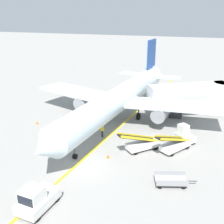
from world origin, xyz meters
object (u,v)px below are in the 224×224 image
object	(u,v)px
belt_loader_aft_hold	(175,144)
safety_cone_nose_left	(108,156)
belt_loader_forward_hold	(142,144)
safety_cone_wingtip_right	(170,112)
jet_bridge	(197,93)
ground_crew_marshaller	(102,130)
pushback_tug	(37,199)
safety_cone_nose_right	(75,103)
baggage_tug_near_wing	(184,135)
airliner	(121,98)
baggage_cart_loaded	(171,180)
safety_cone_tail_area	(57,126)
safety_cone_wingtip_left	(37,122)

from	to	relation	value
belt_loader_aft_hold	safety_cone_nose_left	distance (m)	7.63
belt_loader_forward_hold	safety_cone_wingtip_right	distance (m)	12.90
jet_bridge	ground_crew_marshaller	bearing A→B (deg)	-132.42
belt_loader_forward_hold	jet_bridge	bearing A→B (deg)	68.91
pushback_tug	safety_cone_nose_right	distance (m)	25.97
pushback_tug	safety_cone_nose_left	xyz separation A→B (m)	(2.58, 9.47, -0.77)
belt_loader_forward_hold	safety_cone_nose_right	distance (m)	18.60
jet_bridge	baggage_tug_near_wing	xyz separation A→B (m)	(-0.80, -9.62, -2.62)
airliner	safety_cone_nose_right	bearing A→B (deg)	155.26
baggage_tug_near_wing	belt_loader_aft_hold	size ratio (longest dim) A/B	0.54
baggage_cart_loaded	safety_cone_tail_area	world-z (taller)	baggage_cart_loaded
pushback_tug	safety_cone_nose_right	world-z (taller)	pushback_tug
belt_loader_forward_hold	belt_loader_aft_hold	size ratio (longest dim) A/B	0.91
safety_cone_wingtip_left	pushback_tug	bearing A→B (deg)	-56.96
pushback_tug	ground_crew_marshaller	xyz separation A→B (m)	(0.14, 14.20, -0.08)
safety_cone_wingtip_right	ground_crew_marshaller	bearing A→B (deg)	-121.63
pushback_tug	safety_cone_tail_area	world-z (taller)	pushback_tug
baggage_tug_near_wing	belt_loader_forward_hold	world-z (taller)	belt_loader_forward_hold
baggage_tug_near_wing	ground_crew_marshaller	world-z (taller)	baggage_tug_near_wing
airliner	baggage_tug_near_wing	xyz separation A→B (m)	(9.23, -4.11, -2.49)
belt_loader_aft_hold	safety_cone_nose_right	bearing A→B (deg)	148.05
ground_crew_marshaller	airliner	bearing A→B (deg)	85.28
baggage_tug_near_wing	baggage_cart_loaded	size ratio (longest dim) A/B	0.69
baggage_tug_near_wing	safety_cone_wingtip_left	size ratio (longest dim) A/B	6.03
ground_crew_marshaller	safety_cone_nose_left	xyz separation A→B (m)	(2.43, -4.73, -0.69)
airliner	jet_bridge	distance (m)	11.44
safety_cone_nose_right	safety_cone_wingtip_left	xyz separation A→B (m)	(-1.28, -9.25, 0.00)
airliner	safety_cone_nose_right	size ratio (longest dim) A/B	80.31
pushback_tug	baggage_tug_near_wing	bearing A→B (deg)	58.50
jet_bridge	belt_loader_aft_hold	size ratio (longest dim) A/B	2.52
safety_cone_nose_right	ground_crew_marshaller	bearing A→B (deg)	-49.54
belt_loader_forward_hold	safety_cone_nose_left	xyz separation A→B (m)	(-2.97, -2.97, -0.56)
pushback_tug	airliner	bearing A→B (deg)	88.19
baggage_cart_loaded	baggage_tug_near_wing	bearing A→B (deg)	88.10
ground_crew_marshaller	pushback_tug	bearing A→B (deg)	-90.58
airliner	belt_loader_forward_hold	bearing A→B (deg)	-57.71
safety_cone_wingtip_left	safety_cone_tail_area	bearing A→B (deg)	-4.07
baggage_tug_near_wing	safety_cone_nose_right	xyz separation A→B (m)	(-18.49, 8.38, -0.71)
safety_cone_nose_right	safety_cone_tail_area	bearing A→B (deg)	-78.68
baggage_tug_near_wing	safety_cone_nose_left	bearing A→B (deg)	-137.72
safety_cone_tail_area	safety_cone_wingtip_left	bearing A→B (deg)	175.93
baggage_cart_loaded	safety_cone_nose_right	size ratio (longest dim) A/B	8.69
belt_loader_forward_hold	pushback_tug	bearing A→B (deg)	-114.02
belt_loader_forward_hold	baggage_cart_loaded	xyz separation A→B (m)	(4.01, -5.71, -0.31)
airliner	safety_cone_nose_left	xyz separation A→B (m)	(1.94, -10.74, -3.20)
pushback_tug	safety_cone_wingtip_right	distance (m)	26.21
safety_cone_nose_left	pushback_tug	bearing A→B (deg)	-105.22
belt_loader_aft_hold	safety_cone_tail_area	size ratio (longest dim) A/B	11.11
safety_cone_wingtip_left	ground_crew_marshaller	bearing A→B (deg)	-5.82
pushback_tug	belt_loader_aft_hold	size ratio (longest dim) A/B	0.77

